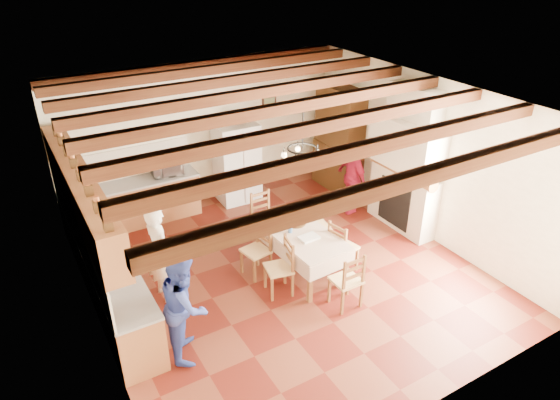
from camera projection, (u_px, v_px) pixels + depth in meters
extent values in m
cube|color=#52150E|center=(284.00, 273.00, 8.54)|extent=(6.00, 6.50, 0.02)
cube|color=beige|center=(285.00, 101.00, 7.12)|extent=(6.00, 6.50, 0.02)
cube|color=beige|center=(203.00, 133.00, 10.31)|extent=(6.00, 0.02, 3.00)
cube|color=beige|center=(440.00, 315.00, 5.35)|extent=(6.00, 0.02, 3.00)
cube|color=beige|center=(86.00, 249.00, 6.48)|extent=(0.02, 6.50, 3.00)
cube|color=beige|center=(424.00, 157.00, 9.18)|extent=(0.02, 6.50, 3.00)
cube|color=brown|center=(104.00, 268.00, 7.92)|extent=(0.60, 4.30, 0.86)
cube|color=brown|center=(141.00, 202.00, 9.89)|extent=(2.30, 0.60, 0.86)
cube|color=gray|center=(100.00, 244.00, 7.71)|extent=(0.62, 4.30, 0.04)
cube|color=gray|center=(138.00, 182.00, 9.67)|extent=(2.34, 0.62, 0.04)
cube|color=silver|center=(76.00, 232.00, 7.43)|extent=(0.03, 4.30, 0.60)
cube|color=silver|center=(131.00, 162.00, 9.74)|extent=(2.30, 0.03, 0.60)
cube|color=brown|center=(79.00, 190.00, 7.20)|extent=(0.35, 4.20, 0.70)
cube|color=black|center=(269.00, 105.00, 10.82)|extent=(0.34, 0.03, 0.42)
cube|color=silver|center=(237.00, 162.00, 10.57)|extent=(0.88, 0.73, 1.71)
cube|color=beige|center=(300.00, 234.00, 8.27)|extent=(0.97, 1.77, 0.05)
cube|color=brown|center=(310.00, 283.00, 7.70)|extent=(0.07, 0.07, 0.72)
cube|color=brown|center=(346.00, 268.00, 8.05)|extent=(0.07, 0.07, 0.72)
cube|color=brown|center=(258.00, 238.00, 8.84)|extent=(0.07, 0.07, 0.72)
cube|color=brown|center=(292.00, 227.00, 9.19)|extent=(0.07, 0.07, 0.72)
torus|color=black|center=(302.00, 149.00, 7.56)|extent=(0.47, 0.47, 0.03)
imported|color=white|center=(160.00, 253.00, 7.62)|extent=(0.46, 0.63, 1.62)
imported|color=#2F3F95|center=(185.00, 305.00, 6.59)|extent=(0.85, 0.94, 1.58)
imported|color=#A71635|center=(352.00, 178.00, 10.16)|extent=(0.39, 0.88, 1.49)
imported|color=silver|center=(167.00, 167.00, 9.86)|extent=(0.63, 0.46, 0.33)
imported|color=#35220E|center=(240.00, 116.00, 10.16)|extent=(0.29, 0.29, 0.27)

